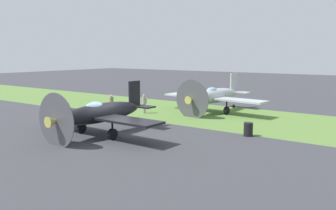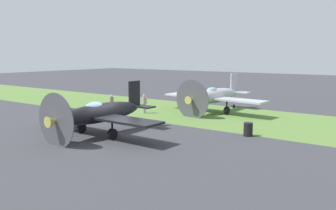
# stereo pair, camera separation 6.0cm
# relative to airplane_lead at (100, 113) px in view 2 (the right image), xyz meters

# --- Properties ---
(ground_plane) EXTENTS (160.00, 160.00, 0.00)m
(ground_plane) POSITION_rel_airplane_lead_xyz_m (-1.50, -0.22, -1.50)
(ground_plane) COLOR #38383D
(grass_verge) EXTENTS (120.00, 11.00, 0.01)m
(grass_verge) POSITION_rel_airplane_lead_xyz_m (-1.50, -11.33, -1.49)
(grass_verge) COLOR #567A38
(grass_verge) RESTS_ON ground
(airplane_lead) EXTENTS (9.99, 7.94, 3.58)m
(airplane_lead) POSITION_rel_airplane_lead_xyz_m (0.00, 0.00, 0.00)
(airplane_lead) COLOR black
(airplane_lead) RESTS_ON ground
(airplane_wingman) EXTENTS (10.27, 8.12, 3.65)m
(airplane_wingman) POSITION_rel_airplane_lead_xyz_m (-1.63, -12.73, 0.03)
(airplane_wingman) COLOR #B2B7BC
(airplane_wingman) RESTS_ON ground
(ground_crew_chief) EXTENTS (0.63, 0.38, 1.73)m
(ground_crew_chief) POSITION_rel_airplane_lead_xyz_m (3.29, -8.49, -0.59)
(ground_crew_chief) COLOR #9E998E
(ground_crew_chief) RESTS_ON ground
(ground_crew_mechanic) EXTENTS (0.43, 0.52, 1.73)m
(ground_crew_mechanic) POSITION_rel_airplane_lead_xyz_m (5.59, -6.66, -0.59)
(ground_crew_mechanic) COLOR #847A5B
(ground_crew_mechanic) RESTS_ON ground
(fuel_drum) EXTENTS (0.60, 0.60, 0.90)m
(fuel_drum) POSITION_rel_airplane_lead_xyz_m (-8.06, -5.55, -1.05)
(fuel_drum) COLOR black
(fuel_drum) RESTS_ON ground
(runway_marker_cone) EXTENTS (0.36, 0.36, 0.44)m
(runway_marker_cone) POSITION_rel_airplane_lead_xyz_m (5.49, -6.55, -1.28)
(runway_marker_cone) COLOR orange
(runway_marker_cone) RESTS_ON ground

